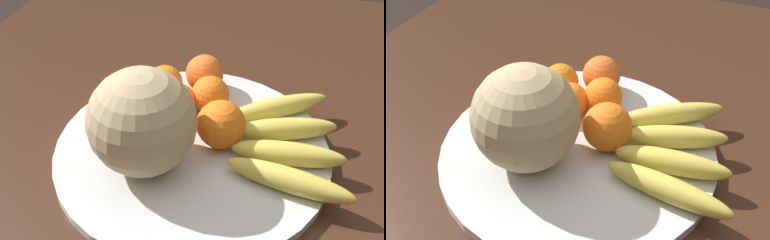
% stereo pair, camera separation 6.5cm
% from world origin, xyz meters
% --- Properties ---
extents(kitchen_table, '(1.40, 1.15, 0.76)m').
position_xyz_m(kitchen_table, '(0.00, 0.00, 0.68)').
color(kitchen_table, '#3D2316').
rests_on(kitchen_table, ground_plane).
extents(fruit_bowl, '(0.41, 0.41, 0.02)m').
position_xyz_m(fruit_bowl, '(-0.05, -0.04, 0.77)').
color(fruit_bowl, silver).
rests_on(fruit_bowl, kitchen_table).
extents(melon, '(0.15, 0.15, 0.15)m').
position_xyz_m(melon, '(-0.00, -0.10, 0.86)').
color(melon, tan).
rests_on(melon, fruit_bowl).
extents(banana_bunch, '(0.25, 0.21, 0.04)m').
position_xyz_m(banana_bunch, '(-0.08, 0.09, 0.80)').
color(banana_bunch, brown).
rests_on(banana_bunch, fruit_bowl).
extents(orange_front_left, '(0.06, 0.06, 0.06)m').
position_xyz_m(orange_front_left, '(-0.16, -0.12, 0.81)').
color(orange_front_left, orange).
rests_on(orange_front_left, fruit_bowl).
extents(orange_front_right, '(0.07, 0.07, 0.07)m').
position_xyz_m(orange_front_right, '(-0.20, -0.06, 0.81)').
color(orange_front_right, orange).
rests_on(orange_front_right, fruit_bowl).
extents(orange_mid_center, '(0.07, 0.07, 0.07)m').
position_xyz_m(orange_mid_center, '(-0.07, -0.00, 0.82)').
color(orange_mid_center, orange).
rests_on(orange_mid_center, fruit_bowl).
extents(orange_back_left, '(0.06, 0.06, 0.06)m').
position_xyz_m(orange_back_left, '(-0.12, -0.08, 0.81)').
color(orange_back_left, orange).
rests_on(orange_back_left, fruit_bowl).
extents(orange_back_right, '(0.06, 0.06, 0.06)m').
position_xyz_m(orange_back_right, '(-0.14, -0.03, 0.81)').
color(orange_back_right, orange).
rests_on(orange_back_right, fruit_bowl).
extents(orange_top_small, '(0.06, 0.06, 0.06)m').
position_xyz_m(orange_top_small, '(-0.10, -0.13, 0.81)').
color(orange_top_small, orange).
rests_on(orange_top_small, fruit_bowl).
extents(orange_side_extra, '(0.06, 0.06, 0.06)m').
position_xyz_m(orange_side_extra, '(-0.14, -0.16, 0.81)').
color(orange_side_extra, orange).
rests_on(orange_side_extra, fruit_bowl).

